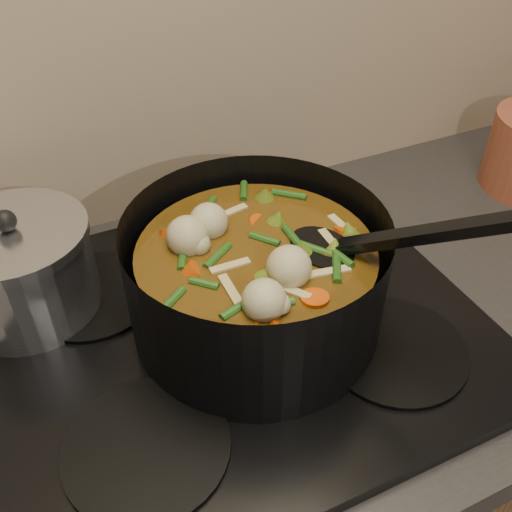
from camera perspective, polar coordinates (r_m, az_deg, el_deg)
name	(u,v)px	position (r m, az deg, el deg)	size (l,w,h in m)	color
counter	(242,500)	(1.15, -1.45, -23.22)	(2.64, 0.64, 0.91)	brown
stovetop	(236,326)	(0.76, -2.01, -7.05)	(0.62, 0.54, 0.03)	black
stockpot	(257,279)	(0.71, 0.06, -2.36)	(0.42, 0.42, 0.23)	black
saucepan	(22,269)	(0.79, -22.38, -1.25)	(0.19, 0.19, 0.16)	silver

